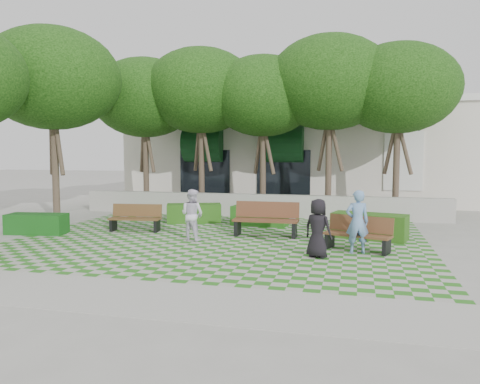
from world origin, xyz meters
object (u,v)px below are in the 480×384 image
(bench_west, at_px, (136,218))
(person_dark, at_px, (318,228))
(hedge_east, at_px, (369,226))
(hedge_midleft, at_px, (194,213))
(hedge_west, at_px, (37,224))
(bench_mid, at_px, (266,220))
(person_white, at_px, (192,215))
(person_blue, at_px, (357,222))
(hedge_midright, at_px, (260,216))
(bench_east, at_px, (358,234))

(bench_west, bearing_deg, person_dark, -28.59)
(hedge_east, bearing_deg, hedge_midleft, 163.99)
(hedge_east, distance_m, hedge_west, 10.45)
(bench_west, relative_size, hedge_west, 0.94)
(bench_mid, distance_m, hedge_east, 3.13)
(bench_mid, height_order, person_white, person_white)
(person_blue, relative_size, person_white, 1.08)
(bench_west, xyz_separation_m, person_dark, (6.17, -2.44, 0.31))
(hedge_midright, bearing_deg, bench_west, -150.18)
(bench_east, relative_size, hedge_midright, 0.93)
(bench_east, bearing_deg, hedge_midleft, 168.08)
(bench_east, bearing_deg, hedge_west, -161.04)
(person_blue, relative_size, person_dark, 1.12)
(person_blue, bearing_deg, hedge_west, -15.98)
(person_blue, xyz_separation_m, person_white, (-4.76, 0.67, -0.06))
(bench_east, relative_size, bench_west, 1.06)
(bench_east, height_order, bench_mid, bench_mid)
(person_dark, relative_size, person_white, 0.97)
(hedge_midright, distance_m, person_dark, 5.20)
(bench_mid, relative_size, person_dark, 1.38)
(bench_east, distance_m, hedge_midleft, 6.94)
(hedge_east, xyz_separation_m, hedge_midright, (-3.73, 1.69, -0.04))
(hedge_east, relative_size, hedge_midright, 1.11)
(hedge_east, distance_m, person_blue, 2.25)
(person_blue, height_order, person_white, person_blue)
(bench_mid, height_order, hedge_west, bench_mid)
(bench_east, height_order, person_white, person_white)
(person_white, bearing_deg, person_dark, 176.32)
(bench_west, bearing_deg, hedge_east, -3.47)
(hedge_midleft, bearing_deg, hedge_west, -139.22)
(hedge_west, distance_m, person_white, 5.21)
(bench_mid, bearing_deg, hedge_midright, 106.22)
(person_white, bearing_deg, hedge_midleft, -54.64)
(hedge_midright, bearing_deg, bench_mid, -72.84)
(bench_mid, bearing_deg, person_blue, -35.26)
(person_dark, height_order, person_white, person_white)
(hedge_midleft, xyz_separation_m, person_blue, (5.88, -3.96, 0.48))
(bench_west, bearing_deg, person_blue, -20.52)
(bench_mid, bearing_deg, hedge_east, 4.46)
(hedge_midleft, bearing_deg, hedge_east, -16.01)
(hedge_west, xyz_separation_m, person_dark, (8.99, -1.18, 0.41))
(person_blue, xyz_separation_m, person_dark, (-0.95, -0.73, -0.09))
(bench_east, height_order, hedge_east, bench_east)
(bench_mid, relative_size, hedge_midright, 1.03)
(person_white, bearing_deg, hedge_east, -147.13)
(bench_east, relative_size, bench_mid, 0.91)
(person_white, bearing_deg, hedge_west, 18.99)
(hedge_west, xyz_separation_m, person_white, (5.19, 0.22, 0.44))
(bench_east, xyz_separation_m, person_white, (-4.79, 0.35, 0.32))
(bench_east, relative_size, hedge_midleft, 0.93)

